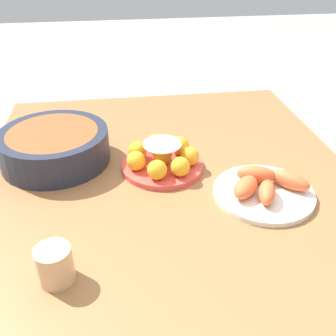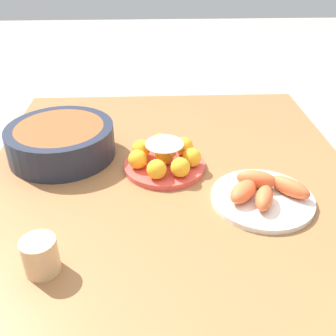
{
  "view_description": "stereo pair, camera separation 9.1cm",
  "coord_description": "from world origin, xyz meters",
  "px_view_note": "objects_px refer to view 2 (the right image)",
  "views": [
    {
      "loc": [
        -0.83,
        0.14,
        1.34
      ],
      "look_at": [
        0.06,
        0.01,
        0.78
      ],
      "focal_mm": 42.0,
      "sensor_mm": 36.0,
      "label": 1
    },
    {
      "loc": [
        -0.84,
        0.05,
        1.34
      ],
      "look_at": [
        0.06,
        0.01,
        0.78
      ],
      "focal_mm": 42.0,
      "sensor_mm": 36.0,
      "label": 2
    }
  ],
  "objects_px": {
    "seafood_platter": "(262,194)",
    "cup_far": "(40,256)",
    "serving_bowl": "(61,141)",
    "cake_plate": "(164,158)",
    "dining_table": "(172,219)"
  },
  "relations": [
    {
      "from": "seafood_platter",
      "to": "cup_far",
      "type": "distance_m",
      "value": 0.55
    },
    {
      "from": "serving_bowl",
      "to": "cup_far",
      "type": "relative_size",
      "value": 4.05
    },
    {
      "from": "seafood_platter",
      "to": "cup_far",
      "type": "relative_size",
      "value": 3.34
    },
    {
      "from": "serving_bowl",
      "to": "seafood_platter",
      "type": "height_order",
      "value": "serving_bowl"
    },
    {
      "from": "cake_plate",
      "to": "cup_far",
      "type": "bearing_deg",
      "value": 145.56
    },
    {
      "from": "serving_bowl",
      "to": "seafood_platter",
      "type": "relative_size",
      "value": 1.21
    },
    {
      "from": "dining_table",
      "to": "serving_bowl",
      "type": "bearing_deg",
      "value": 56.19
    },
    {
      "from": "seafood_platter",
      "to": "serving_bowl",
      "type": "bearing_deg",
      "value": 65.08
    },
    {
      "from": "dining_table",
      "to": "cake_plate",
      "type": "xyz_separation_m",
      "value": [
        0.13,
        0.01,
        0.12
      ]
    },
    {
      "from": "cake_plate",
      "to": "seafood_platter",
      "type": "bearing_deg",
      "value": -124.65
    },
    {
      "from": "serving_bowl",
      "to": "cup_far",
      "type": "bearing_deg",
      "value": -174.64
    },
    {
      "from": "seafood_platter",
      "to": "dining_table",
      "type": "bearing_deg",
      "value": 80.0
    },
    {
      "from": "cake_plate",
      "to": "serving_bowl",
      "type": "bearing_deg",
      "value": 74.08
    },
    {
      "from": "cup_far",
      "to": "seafood_platter",
      "type": "bearing_deg",
      "value": -66.94
    },
    {
      "from": "dining_table",
      "to": "cup_far",
      "type": "distance_m",
      "value": 0.4
    }
  ]
}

